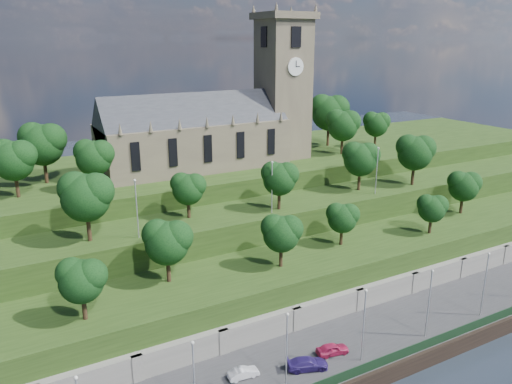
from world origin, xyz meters
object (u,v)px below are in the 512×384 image
car_left (332,349)px  church (219,123)px  car_middle (243,373)px  car_right (307,364)px

car_left → church: bearing=3.4°
car_left → car_middle: bearing=93.8°
church → car_left: (-4.92, -40.95, -19.87)m
car_right → car_middle: bearing=92.8°
car_middle → church: bearing=-16.8°
church → car_right: church is taller
car_middle → car_right: bearing=-102.1°
church → car_left: size_ratio=10.07×
church → car_middle: church is taller
car_middle → car_right: car_right is taller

